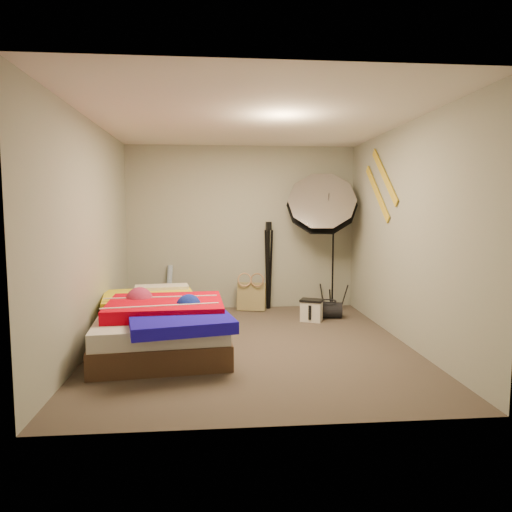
{
  "coord_description": "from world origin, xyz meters",
  "views": [
    {
      "loc": [
        -0.4,
        -5.06,
        1.52
      ],
      "look_at": [
        0.1,
        0.6,
        0.95
      ],
      "focal_mm": 32.0,
      "sensor_mm": 36.0,
      "label": 1
    }
  ],
  "objects": [
    {
      "name": "floor",
      "position": [
        0.0,
        0.0,
        0.0
      ],
      "size": [
        4.0,
        4.0,
        0.0
      ],
      "primitive_type": "plane",
      "color": "#4A4237",
      "rests_on": "ground"
    },
    {
      "name": "photo_umbrella",
      "position": [
        1.18,
        1.66,
        1.58
      ],
      "size": [
        1.38,
        1.08,
        2.2
      ],
      "color": "black",
      "rests_on": "floor"
    },
    {
      "name": "ceiling",
      "position": [
        0.0,
        0.0,
        2.5
      ],
      "size": [
        4.0,
        4.0,
        0.0
      ],
      "primitive_type": "plane",
      "rotation": [
        3.14,
        0.0,
        0.0
      ],
      "color": "silver",
      "rests_on": "wall_back"
    },
    {
      "name": "wrapping_roll",
      "position": [
        -1.12,
        1.9,
        0.34
      ],
      "size": [
        0.14,
        0.21,
        0.69
      ],
      "primitive_type": "cylinder",
      "rotation": [
        -0.17,
        0.0,
        -0.32
      ],
      "color": "#527AB4",
      "rests_on": "floor"
    },
    {
      "name": "duffel_bag",
      "position": [
        1.18,
        1.17,
        0.11
      ],
      "size": [
        0.39,
        0.27,
        0.22
      ],
      "primitive_type": "cylinder",
      "rotation": [
        0.0,
        1.57,
        -0.14
      ],
      "color": "black",
      "rests_on": "floor"
    },
    {
      "name": "wall_right",
      "position": [
        1.75,
        0.0,
        1.25
      ],
      "size": [
        0.0,
        4.0,
        4.0
      ],
      "primitive_type": "plane",
      "rotation": [
        1.57,
        0.0,
        -1.57
      ],
      "color": "gray",
      "rests_on": "floor"
    },
    {
      "name": "wall_back",
      "position": [
        0.0,
        2.0,
        1.25
      ],
      "size": [
        3.5,
        0.0,
        3.5
      ],
      "primitive_type": "plane",
      "rotation": [
        1.57,
        0.0,
        0.0
      ],
      "color": "gray",
      "rests_on": "floor"
    },
    {
      "name": "wall_stripe_lower",
      "position": [
        1.73,
        0.85,
        1.75
      ],
      "size": [
        0.02,
        0.91,
        0.78
      ],
      "primitive_type": "cube",
      "rotation": [
        0.7,
        0.0,
        0.0
      ],
      "color": "gold",
      "rests_on": "wall_right"
    },
    {
      "name": "wall_front",
      "position": [
        0.0,
        -2.0,
        1.25
      ],
      "size": [
        3.5,
        0.0,
        3.5
      ],
      "primitive_type": "plane",
      "rotation": [
        -1.57,
        0.0,
        0.0
      ],
      "color": "gray",
      "rests_on": "floor"
    },
    {
      "name": "camera_tripod",
      "position": [
        0.41,
        1.87,
        0.77
      ],
      "size": [
        0.09,
        0.09,
        1.35
      ],
      "color": "black",
      "rests_on": "floor"
    },
    {
      "name": "tote_bag",
      "position": [
        0.13,
        1.77,
        0.21
      ],
      "size": [
        0.46,
        0.28,
        0.44
      ],
      "primitive_type": "cube",
      "rotation": [
        -0.14,
        0.0,
        -0.22
      ],
      "color": "#998C5A",
      "rests_on": "floor"
    },
    {
      "name": "bed",
      "position": [
        -1.0,
        -0.03,
        0.28
      ],
      "size": [
        1.6,
        2.18,
        0.56
      ],
      "color": "#462E1F",
      "rests_on": "floor"
    },
    {
      "name": "wall_left",
      "position": [
        -1.75,
        0.0,
        1.25
      ],
      "size": [
        0.0,
        4.0,
        4.0
      ],
      "primitive_type": "plane",
      "rotation": [
        1.57,
        0.0,
        1.57
      ],
      "color": "gray",
      "rests_on": "floor"
    },
    {
      "name": "camera_case",
      "position": [
        0.9,
        1.02,
        0.14
      ],
      "size": [
        0.33,
        0.29,
        0.28
      ],
      "primitive_type": "cube",
      "rotation": [
        0.0,
        0.0,
        -0.41
      ],
      "color": "silver",
      "rests_on": "floor"
    },
    {
      "name": "wall_stripe_upper",
      "position": [
        1.73,
        0.6,
        1.95
      ],
      "size": [
        0.02,
        0.91,
        0.78
      ],
      "primitive_type": "cube",
      "rotation": [
        0.7,
        0.0,
        0.0
      ],
      "color": "gold",
      "rests_on": "wall_right"
    }
  ]
}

